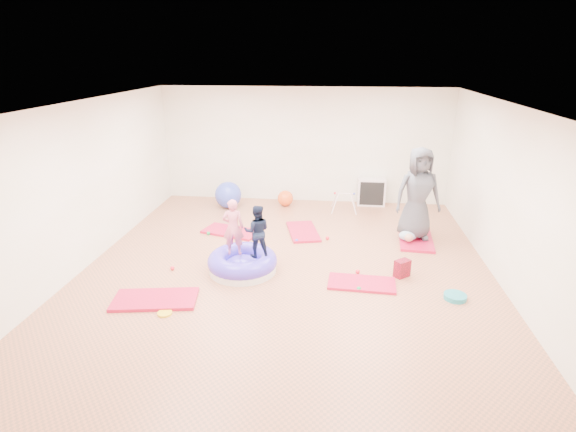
# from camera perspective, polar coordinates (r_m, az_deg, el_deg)

# --- Properties ---
(room) EXTENTS (7.01, 8.01, 2.81)m
(room) POSITION_cam_1_polar(r_m,az_deg,el_deg) (7.26, -0.26, 2.91)
(room) COLOR #C0724D
(room) RESTS_ON ground
(gym_mat_front_left) EXTENTS (1.33, 0.81, 0.05)m
(gym_mat_front_left) POSITION_cam_1_polar(r_m,az_deg,el_deg) (7.19, -16.52, -10.12)
(gym_mat_front_left) COLOR #CE1743
(gym_mat_front_left) RESTS_ON ground
(gym_mat_mid_left) EXTENTS (1.26, 0.88, 0.05)m
(gym_mat_mid_left) POSITION_cam_1_polar(r_m,az_deg,el_deg) (9.46, -7.25, -1.96)
(gym_mat_mid_left) COLOR #CE1743
(gym_mat_mid_left) RESTS_ON ground
(gym_mat_center_back) EXTENTS (0.82, 1.23, 0.05)m
(gym_mat_center_back) POSITION_cam_1_polar(r_m,az_deg,el_deg) (9.39, 1.92, -1.98)
(gym_mat_center_back) COLOR #CE1743
(gym_mat_center_back) RESTS_ON ground
(gym_mat_right) EXTENTS (1.11, 0.60, 0.04)m
(gym_mat_right) POSITION_cam_1_polar(r_m,az_deg,el_deg) (7.45, 9.34, -8.43)
(gym_mat_right) COLOR #CE1743
(gym_mat_right) RESTS_ON ground
(gym_mat_rear_right) EXTENTS (0.75, 1.33, 0.05)m
(gym_mat_rear_right) POSITION_cam_1_polar(r_m,az_deg,el_deg) (9.38, 15.90, -2.79)
(gym_mat_rear_right) COLOR #CE1743
(gym_mat_rear_right) RESTS_ON ground
(inflatable_cushion) EXTENTS (1.19, 1.19, 0.38)m
(inflatable_cushion) POSITION_cam_1_polar(r_m,az_deg,el_deg) (7.77, -5.80, -5.96)
(inflatable_cushion) COLOR silver
(inflatable_cushion) RESTS_ON ground
(child_pink) EXTENTS (0.38, 0.28, 0.98)m
(child_pink) POSITION_cam_1_polar(r_m,az_deg,el_deg) (7.56, -7.00, -1.07)
(child_pink) COLOR #DB677F
(child_pink) RESTS_ON inflatable_cushion
(child_navy) EXTENTS (0.48, 0.40, 0.91)m
(child_navy) POSITION_cam_1_polar(r_m,az_deg,el_deg) (7.45, -3.96, -1.60)
(child_navy) COLOR black
(child_navy) RESTS_ON inflatable_cushion
(adult_caregiver) EXTENTS (0.98, 0.73, 1.82)m
(adult_caregiver) POSITION_cam_1_polar(r_m,az_deg,el_deg) (9.08, 16.17, 2.74)
(adult_caregiver) COLOR #44464E
(adult_caregiver) RESTS_ON gym_mat_rear_right
(infant) EXTENTS (0.34, 0.35, 0.20)m
(infant) POSITION_cam_1_polar(r_m,az_deg,el_deg) (9.11, 14.98, -2.48)
(infant) COLOR #9DBBD2
(infant) RESTS_ON gym_mat_rear_right
(ball_pit_balls) EXTENTS (3.26, 2.09, 0.07)m
(ball_pit_balls) POSITION_cam_1_polar(r_m,az_deg,el_deg) (8.30, -0.43, -4.94)
(ball_pit_balls) COLOR green
(ball_pit_balls) RESTS_ON ground
(exercise_ball_blue) EXTENTS (0.64, 0.64, 0.64)m
(exercise_ball_blue) POSITION_cam_1_polar(r_m,az_deg,el_deg) (10.92, -7.61, 2.68)
(exercise_ball_blue) COLOR blue
(exercise_ball_blue) RESTS_ON ground
(exercise_ball_orange) EXTENTS (0.38, 0.38, 0.38)m
(exercise_ball_orange) POSITION_cam_1_polar(r_m,az_deg,el_deg) (10.99, -0.34, 2.27)
(exercise_ball_orange) COLOR #F85921
(exercise_ball_orange) RESTS_ON ground
(infant_play_gym) EXTENTS (0.60, 0.57, 0.46)m
(infant_play_gym) POSITION_cam_1_polar(r_m,az_deg,el_deg) (10.62, 7.15, 2.14)
(infant_play_gym) COLOR silver
(infant_play_gym) RESTS_ON ground
(cube_shelf) EXTENTS (0.67, 0.33, 0.67)m
(cube_shelf) POSITION_cam_1_polar(r_m,az_deg,el_deg) (11.19, 10.54, 3.02)
(cube_shelf) COLOR silver
(cube_shelf) RESTS_ON ground
(balance_disc) EXTENTS (0.34, 0.34, 0.08)m
(balance_disc) POSITION_cam_1_polar(r_m,az_deg,el_deg) (7.40, 20.46, -9.58)
(balance_disc) COLOR teal
(balance_disc) RESTS_ON ground
(backpack) EXTENTS (0.30, 0.28, 0.30)m
(backpack) POSITION_cam_1_polar(r_m,az_deg,el_deg) (7.78, 14.29, -6.46)
(backpack) COLOR red
(backpack) RESTS_ON ground
(yellow_toy) EXTENTS (0.21, 0.21, 0.03)m
(yellow_toy) POSITION_cam_1_polar(r_m,az_deg,el_deg) (6.83, -15.38, -11.82)
(yellow_toy) COLOR yellow
(yellow_toy) RESTS_ON ground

